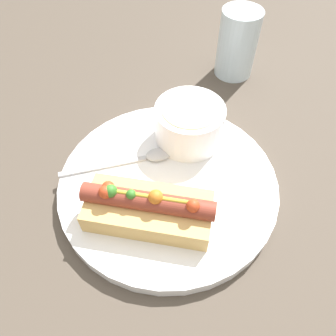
{
  "coord_description": "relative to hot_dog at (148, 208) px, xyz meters",
  "views": [
    {
      "loc": [
        0.16,
        -0.2,
        0.38
      ],
      "look_at": [
        0.0,
        0.0,
        0.05
      ],
      "focal_mm": 35.0,
      "sensor_mm": 36.0,
      "label": 1
    }
  ],
  "objects": [
    {
      "name": "ground_plane",
      "position": [
        -0.02,
        0.06,
        -0.04
      ],
      "size": [
        4.0,
        4.0,
        0.0
      ],
      "primitive_type": "plane",
      "color": "#4C4238"
    },
    {
      "name": "dinner_plate",
      "position": [
        -0.02,
        0.06,
        -0.03
      ],
      "size": [
        0.3,
        0.3,
        0.02
      ],
      "color": "white",
      "rests_on": "ground_plane"
    },
    {
      "name": "hot_dog",
      "position": [
        0.0,
        0.0,
        0.0
      ],
      "size": [
        0.17,
        0.13,
        0.06
      ],
      "rotation": [
        0.0,
        0.0,
        0.48
      ],
      "color": "#DBAD60",
      "rests_on": "dinner_plate"
    },
    {
      "name": "soup_bowl",
      "position": [
        -0.04,
        0.14,
        0.01
      ],
      "size": [
        0.1,
        0.1,
        0.06
      ],
      "color": "white",
      "rests_on": "dinner_plate"
    },
    {
      "name": "spoon",
      "position": [
        -0.07,
        0.07,
        -0.02
      ],
      "size": [
        0.11,
        0.14,
        0.01
      ],
      "rotation": [
        0.0,
        0.0,
        0.91
      ],
      "color": "#B7B7BC",
      "rests_on": "dinner_plate"
    },
    {
      "name": "drinking_glass",
      "position": [
        -0.08,
        0.34,
        0.02
      ],
      "size": [
        0.07,
        0.07,
        0.12
      ],
      "color": "silver",
      "rests_on": "ground_plane"
    }
  ]
}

